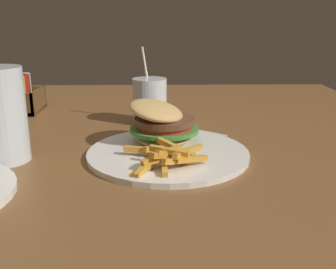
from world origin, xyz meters
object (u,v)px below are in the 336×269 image
Objects in this scene: beer_glass at (0,118)px; condiment_caddy at (23,97)px; meal_plate_near at (165,137)px; spoon at (175,124)px; juice_glass at (150,102)px.

condiment_caddy is at bearing 13.38° from beer_glass.
spoon is (0.16, -0.03, -0.02)m from meal_plate_near.
beer_glass is 0.38m from spoon.
beer_glass is at bearing 98.56° from meal_plate_near.
meal_plate_near is 0.49m from condiment_caddy.
condiment_caddy is (0.12, 0.34, -0.01)m from juice_glass.
juice_glass reaches higher than beer_glass.
meal_plate_near and condiment_caddy have the same top height.
meal_plate_near is at bearing -81.44° from beer_glass.
condiment_caddy is (0.32, 0.37, 0.01)m from meal_plate_near.
beer_glass is (-0.04, 0.28, 0.05)m from meal_plate_near.
juice_glass reaches higher than condiment_caddy.
spoon is 0.43m from condiment_caddy.
juice_glass is 1.19× the size of spoon.
juice_glass reaches higher than spoon.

